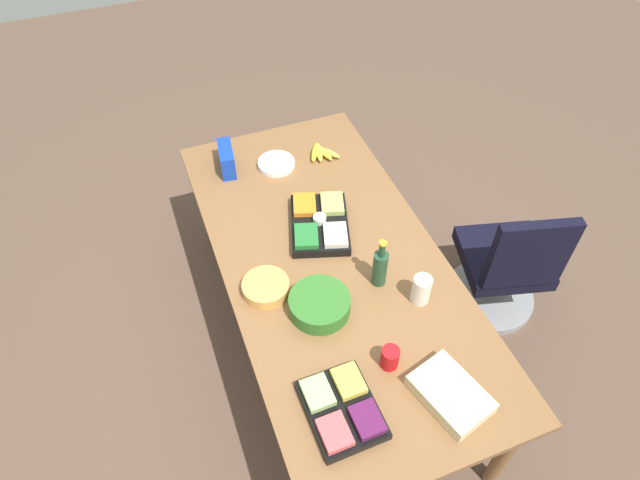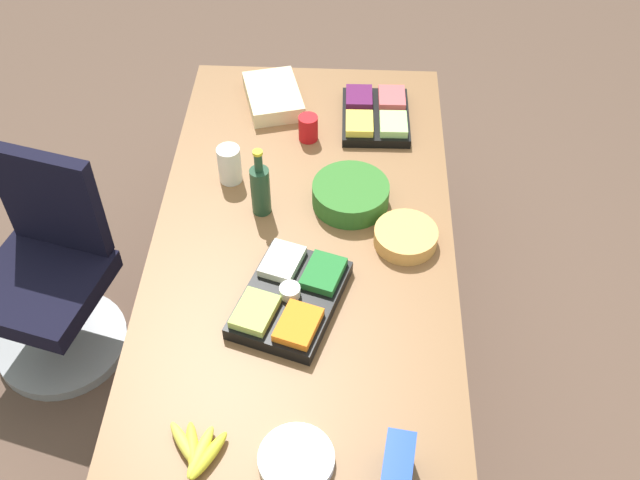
% 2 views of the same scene
% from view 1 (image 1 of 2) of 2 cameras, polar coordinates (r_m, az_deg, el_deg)
% --- Properties ---
extents(ground_plane, '(10.00, 10.00, 0.00)m').
position_cam_1_polar(ground_plane, '(3.45, 1.00, -10.13)').
color(ground_plane, brown).
extents(conference_table, '(2.30, 1.10, 0.76)m').
position_cam_1_polar(conference_table, '(2.88, 1.18, -2.86)').
color(conference_table, brown).
rests_on(conference_table, ground).
extents(office_chair, '(0.59, 0.59, 0.93)m').
position_cam_1_polar(office_chair, '(3.48, 18.33, -3.01)').
color(office_chair, gray).
rests_on(office_chair, ground).
extents(wine_bottle, '(0.09, 0.09, 0.29)m').
position_cam_1_polar(wine_bottle, '(2.67, 6.17, -2.79)').
color(wine_bottle, '#20422B').
rests_on(wine_bottle, conference_table).
extents(veggie_tray, '(0.49, 0.41, 0.09)m').
position_cam_1_polar(veggie_tray, '(2.95, -0.04, 1.74)').
color(veggie_tray, black).
rests_on(veggie_tray, conference_table).
extents(salad_bowl, '(0.37, 0.37, 0.09)m').
position_cam_1_polar(salad_bowl, '(2.61, -0.05, -6.64)').
color(salad_bowl, '#306D27').
rests_on(salad_bowl, conference_table).
extents(red_solo_cup, '(0.09, 0.09, 0.11)m').
position_cam_1_polar(red_solo_cup, '(2.46, 7.18, -11.88)').
color(red_solo_cup, red).
rests_on(red_solo_cup, conference_table).
extents(paper_plate_stack, '(0.28, 0.28, 0.03)m').
position_cam_1_polar(paper_plate_stack, '(3.35, -4.50, 7.82)').
color(paper_plate_stack, white).
rests_on(paper_plate_stack, conference_table).
extents(chip_bag_blue, '(0.23, 0.11, 0.15)m').
position_cam_1_polar(chip_bag_blue, '(3.32, -9.55, 8.21)').
color(chip_bag_blue, '#143AB3').
rests_on(chip_bag_blue, conference_table).
extents(fruit_platter, '(0.37, 0.29, 0.07)m').
position_cam_1_polar(fruit_platter, '(2.37, 2.25, -16.89)').
color(fruit_platter, black).
rests_on(fruit_platter, conference_table).
extents(mayo_jar, '(0.10, 0.10, 0.15)m').
position_cam_1_polar(mayo_jar, '(2.66, 10.34, -5.02)').
color(mayo_jar, white).
rests_on(mayo_jar, conference_table).
extents(banana_bunch, '(0.19, 0.20, 0.04)m').
position_cam_1_polar(banana_bunch, '(3.40, 0.16, 8.98)').
color(banana_bunch, yellow).
rests_on(banana_bunch, conference_table).
extents(chip_bowl, '(0.27, 0.27, 0.06)m').
position_cam_1_polar(chip_bowl, '(2.70, -5.58, -4.86)').
color(chip_bowl, '#E3A150').
rests_on(chip_bowl, conference_table).
extents(sheet_cake, '(0.37, 0.30, 0.07)m').
position_cam_1_polar(sheet_cake, '(2.45, 13.23, -15.15)').
color(sheet_cake, beige).
rests_on(sheet_cake, conference_table).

